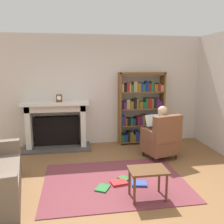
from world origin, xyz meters
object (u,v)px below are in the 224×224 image
object	(u,v)px
mantel_clock	(59,98)
bookshelf	(142,109)
side_table	(148,174)
fireplace	(57,124)
armchair_reading	(162,139)
seated_reader	(159,129)

from	to	relation	value
mantel_clock	bookshelf	world-z (taller)	bookshelf
mantel_clock	bookshelf	size ratio (longest dim) A/B	0.09
bookshelf	side_table	bearing A→B (deg)	-103.83
fireplace	bookshelf	size ratio (longest dim) A/B	0.87
fireplace	bookshelf	world-z (taller)	bookshelf
armchair_reading	side_table	size ratio (longest dim) A/B	1.73
mantel_clock	seated_reader	world-z (taller)	mantel_clock
mantel_clock	side_table	distance (m)	2.97
armchair_reading	side_table	xyz separation A→B (m)	(-0.78, -1.51, -0.03)
bookshelf	seated_reader	size ratio (longest dim) A/B	1.58
bookshelf	armchair_reading	distance (m)	1.22
mantel_clock	seated_reader	bearing A→B (deg)	-22.53
fireplace	mantel_clock	distance (m)	0.64
mantel_clock	armchair_reading	size ratio (longest dim) A/B	0.18
mantel_clock	fireplace	bearing A→B (deg)	131.72
mantel_clock	armchair_reading	xyz separation A→B (m)	(2.15, -0.99, -0.79)
fireplace	armchair_reading	bearing A→B (deg)	-26.01
fireplace	side_table	distance (m)	3.00
mantel_clock	armchair_reading	distance (m)	2.50
mantel_clock	seated_reader	xyz separation A→B (m)	(2.12, -0.88, -0.60)
side_table	bookshelf	bearing A→B (deg)	76.17
armchair_reading	fireplace	bearing A→B (deg)	-42.12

